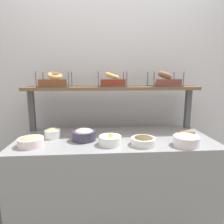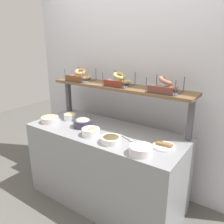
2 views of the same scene
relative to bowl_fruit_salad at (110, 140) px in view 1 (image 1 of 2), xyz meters
The scene contains 17 objects.
ground_plane 0.90m from the bowl_fruit_salad, 74.48° to the left, with size 8.00×8.00×0.00m, color #595651.
back_wall 0.79m from the bowl_fruit_salad, 86.25° to the left, with size 2.87×0.06×2.40m, color silver.
deli_counter 0.49m from the bowl_fruit_salad, 74.48° to the left, with size 1.67×0.70×0.85m, color gray.
shelf_riser_left 0.87m from the bowl_fruit_salad, 148.88° to the left, with size 0.05×0.05×0.40m, color #4C4C51.
shelf_riser_right 0.95m from the bowl_fruit_salad, 28.12° to the left, with size 0.05×0.05×0.40m, color #4C4C51.
upper_shelf 0.58m from the bowl_fruit_salad, 83.88° to the left, with size 1.63×0.32×0.03m, color brown.
bowl_fruit_salad is the anchor object (origin of this frame).
bowl_cream_cheese 0.59m from the bowl_fruit_salad, ahead, with size 0.20×0.20×0.09m.
bowl_lox_spread 0.61m from the bowl_fruit_salad, behind, with size 0.19×0.19×0.08m.
bowl_chocolate_spread 0.26m from the bowl_fruit_salad, ahead, with size 0.19×0.19×0.07m.
bowl_tuna_salad 0.24m from the bowl_fruit_salad, 150.11° to the left, with size 0.20×0.20×0.10m.
bowl_egg_salad 0.53m from the bowl_fruit_salad, 157.12° to the left, with size 0.14×0.14×0.09m.
serving_plate_white 0.72m from the bowl_fruit_salad, 13.25° to the left, with size 0.20×0.20×0.04m.
serving_spoon_near_plate 0.38m from the bowl_fruit_salad, 18.82° to the left, with size 0.18×0.07×0.01m.
bagel_basket_plain 0.78m from the bowl_fruit_salad, 139.53° to the left, with size 0.29×0.24×0.14m.
bagel_basket_sesame 0.62m from the bowl_fruit_salad, 84.43° to the left, with size 0.27×0.25×0.14m.
bagel_basket_everything 0.83m from the bowl_fruit_salad, 37.15° to the left, with size 0.29×0.26×0.15m.
Camera 1 is at (-0.14, -1.62, 1.38)m, focal length 31.18 mm.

